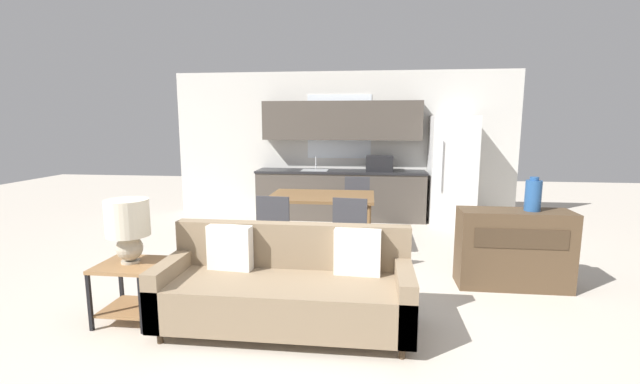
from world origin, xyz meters
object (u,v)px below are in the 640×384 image
at_px(side_table, 130,282).
at_px(dining_chair_far_right, 357,203).
at_px(refrigerator, 452,170).
at_px(credenza, 513,249).
at_px(dining_chair_near_right, 351,231).
at_px(dining_table, 322,200).
at_px(vase, 533,195).
at_px(couch, 287,288).
at_px(dining_chair_near_left, 276,228).
at_px(table_lamp, 128,224).

height_order(side_table, dining_chair_far_right, dining_chair_far_right).
relative_size(refrigerator, credenza, 1.62).
xyz_separation_m(side_table, dining_chair_near_right, (1.91, 1.53, 0.14)).
height_order(dining_table, vase, vase).
bearing_deg(dining_chair_near_right, dining_table, -55.57).
relative_size(side_table, vase, 1.48).
height_order(dining_table, dining_chair_near_right, dining_chair_near_right).
distance_m(couch, dining_chair_near_left, 1.57).
bearing_deg(couch, dining_chair_far_right, 81.29).
height_order(table_lamp, dining_chair_near_right, table_lamp).
xyz_separation_m(side_table, dining_chair_near_left, (0.99, 1.54, 0.14)).
bearing_deg(vase, dining_table, 154.00).
bearing_deg(credenza, table_lamp, -161.59).
bearing_deg(dining_table, dining_chair_far_right, 62.48).
xyz_separation_m(dining_chair_near_left, dining_chair_near_right, (0.92, -0.02, 0.00)).
distance_m(dining_chair_far_right, dining_chair_near_right, 1.75).
relative_size(refrigerator, dining_chair_near_right, 2.07).
bearing_deg(dining_chair_far_right, refrigerator, 31.14).
bearing_deg(table_lamp, couch, 0.81).
height_order(couch, dining_chair_far_right, dining_chair_far_right).
bearing_deg(side_table, dining_chair_near_left, 57.20).
height_order(vase, dining_chair_near_left, vase).
height_order(side_table, dining_chair_near_left, dining_chair_near_left).
bearing_deg(table_lamp, dining_chair_near_left, 57.16).
distance_m(credenza, dining_chair_near_left, 2.69).
bearing_deg(vase, dining_chair_near_right, 171.53).
distance_m(credenza, vase, 0.61).
relative_size(refrigerator, vase, 5.24).
relative_size(couch, side_table, 4.00).
height_order(couch, dining_chair_near_right, dining_chair_near_right).
bearing_deg(side_table, dining_table, 58.66).
bearing_deg(couch, refrigerator, 63.49).
height_order(refrigerator, dining_chair_near_left, refrigerator).
xyz_separation_m(dining_table, dining_chair_near_left, (-0.46, -0.85, -0.21)).
xyz_separation_m(side_table, dining_chair_far_right, (1.92, 3.27, 0.14)).
bearing_deg(dining_table, couch, -90.90).
bearing_deg(table_lamp, vase, 17.75).
distance_m(vase, dining_chair_near_left, 2.89).
relative_size(refrigerator, dining_chair_near_left, 2.07).
bearing_deg(table_lamp, credenza, 18.41).
height_order(couch, dining_chair_near_left, dining_chair_near_left).
height_order(refrigerator, vase, refrigerator).
xyz_separation_m(dining_table, table_lamp, (-1.45, -2.37, 0.17)).
relative_size(dining_table, vase, 4.00).
relative_size(dining_table, table_lamp, 2.52).
height_order(refrigerator, dining_chair_near_right, refrigerator).
bearing_deg(couch, credenza, 28.07).
bearing_deg(dining_table, vase, -26.00).
bearing_deg(dining_chair_near_right, table_lamp, 45.46).
distance_m(credenza, dining_chair_near_right, 1.78).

